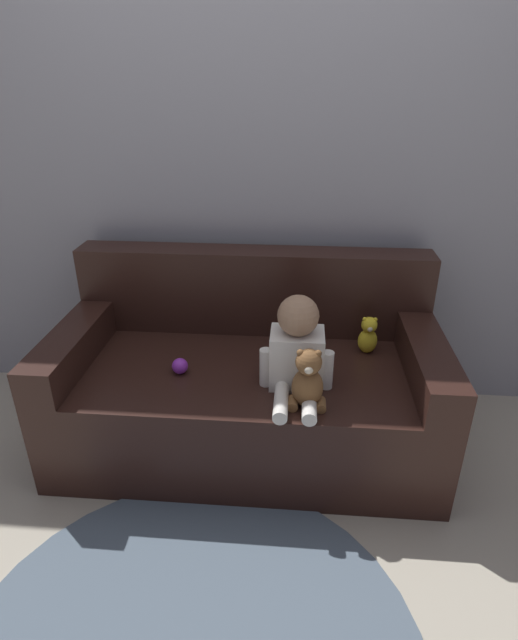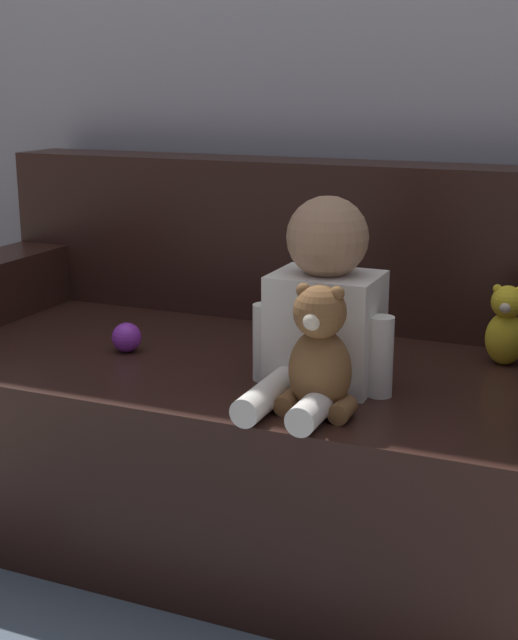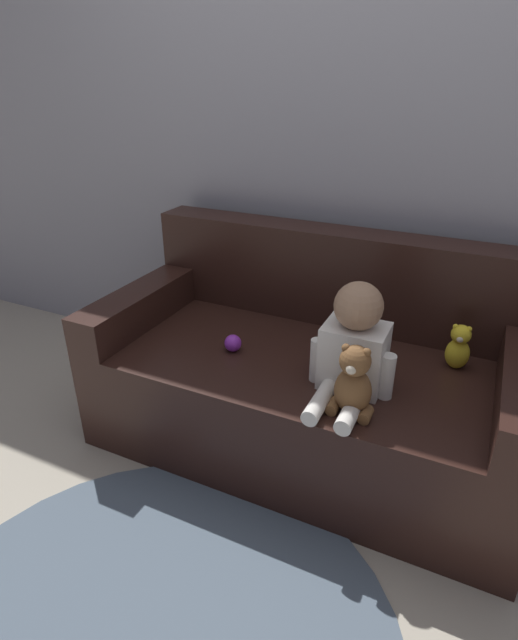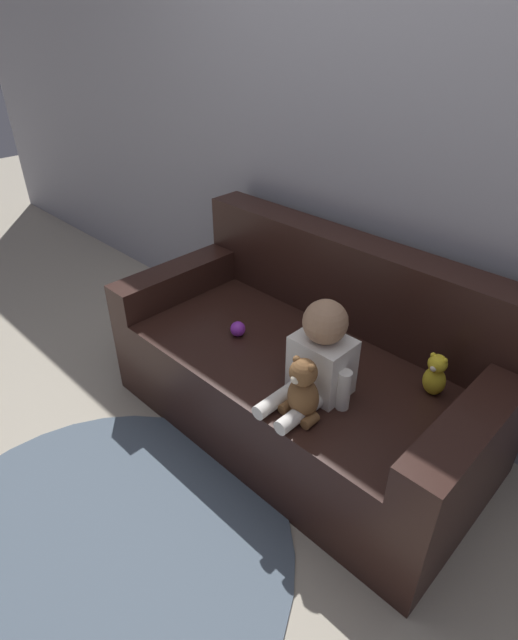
{
  "view_description": "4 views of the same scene",
  "coord_description": "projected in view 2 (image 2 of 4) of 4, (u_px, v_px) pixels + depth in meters",
  "views": [
    {
      "loc": [
        0.21,
        -1.92,
        1.59
      ],
      "look_at": [
        0.06,
        -0.04,
        0.68
      ],
      "focal_mm": 28.0,
      "sensor_mm": 36.0,
      "label": 1
    },
    {
      "loc": [
        0.79,
        -1.82,
        1.06
      ],
      "look_at": [
        0.01,
        -0.01,
        0.52
      ],
      "focal_mm": 50.0,
      "sensor_mm": 36.0,
      "label": 2
    },
    {
      "loc": [
        0.57,
        -1.65,
        1.44
      ],
      "look_at": [
        -0.15,
        -0.14,
        0.62
      ],
      "focal_mm": 28.0,
      "sensor_mm": 36.0,
      "label": 3
    },
    {
      "loc": [
        1.1,
        -1.38,
        1.71
      ],
      "look_at": [
        -0.13,
        -0.13,
        0.6
      ],
      "focal_mm": 28.0,
      "sensor_mm": 36.0,
      "label": 4
    }
  ],
  "objects": [
    {
      "name": "teddy_bear_brown",
      "position": [
        320.0,
        354.0,
        1.67
      ],
      "size": [
        0.15,
        0.12,
        0.25
      ],
      "color": "brown",
      "rests_on": "couch"
    },
    {
      "name": "ground_plane",
      "position": [
        256.0,
        523.0,
        2.19
      ],
      "size": [
        12.0,
        12.0,
        0.0
      ],
      "primitive_type": "plane",
      "color": "#B7AD99"
    },
    {
      "name": "couch",
      "position": [
        264.0,
        401.0,
        2.16
      ],
      "size": [
        1.7,
        0.86,
        0.86
      ],
      "color": "black",
      "rests_on": "ground_plane"
    },
    {
      "name": "toy_ball",
      "position": [
        127.0,
        337.0,
        2.07
      ],
      "size": [
        0.07,
        0.07,
        0.07
      ],
      "color": "purple",
      "rests_on": "couch"
    },
    {
      "name": "person_baby",
      "position": [
        323.0,
        309.0,
        1.8
      ],
      "size": [
        0.3,
        0.38,
        0.39
      ],
      "color": "white",
      "rests_on": "couch"
    },
    {
      "name": "plush_toy_side",
      "position": [
        506.0,
        326.0,
        1.96
      ],
      "size": [
        0.09,
        0.08,
        0.18
      ],
      "color": "yellow",
      "rests_on": "couch"
    }
  ]
}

